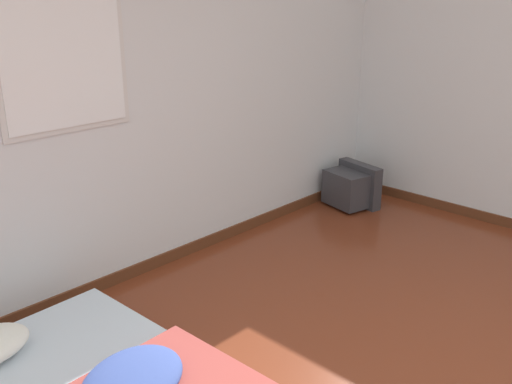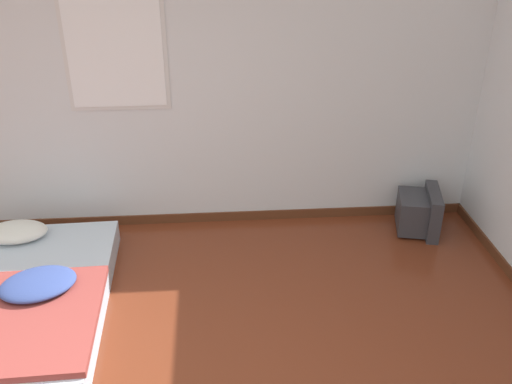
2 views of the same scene
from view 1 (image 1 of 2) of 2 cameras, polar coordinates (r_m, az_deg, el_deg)
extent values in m
cube|color=silver|center=(3.89, -14.35, 8.95)|extent=(8.12, 0.06, 2.60)
cube|color=#562D19|center=(4.26, -12.64, -7.92)|extent=(8.12, 0.02, 0.09)
cube|color=silver|center=(3.65, -18.95, 14.65)|extent=(0.85, 0.01, 1.17)
cube|color=white|center=(3.64, -18.90, 14.65)|extent=(0.78, 0.01, 1.10)
ellipsoid|color=#384C93|center=(2.82, -12.26, -17.85)|extent=(0.65, 0.58, 0.11)
cube|color=#333338|center=(5.49, 8.93, 0.32)|extent=(0.33, 0.45, 0.33)
cube|color=#333338|center=(5.61, 10.29, 0.81)|extent=(0.21, 0.51, 0.41)
cube|color=black|center=(5.64, 10.71, 1.01)|extent=(0.09, 0.40, 0.29)
camera|label=2|loc=(3.06, 81.30, 19.47)|focal=40.00mm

